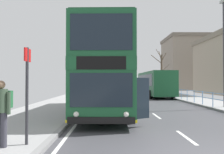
% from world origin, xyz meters
% --- Properties ---
extents(double_decker_bus_main, '(3.26, 10.86, 4.58)m').
position_xyz_m(double_decker_bus_main, '(-2.67, 8.58, 2.39)').
color(double_decker_bus_main, '#19512D').
rests_on(double_decker_bus_main, ground).
extents(background_bus_far_lane, '(2.87, 10.33, 2.99)m').
position_xyz_m(background_bus_far_lane, '(2.99, 23.04, 1.64)').
color(background_bus_far_lane, '#19512D').
rests_on(background_bus_far_lane, ground).
extents(pedestrian_railing_far_kerb, '(0.05, 22.47, 0.99)m').
position_xyz_m(pedestrian_railing_far_kerb, '(4.45, 13.15, 0.80)').
color(pedestrian_railing_far_kerb, '#598CC6').
rests_on(pedestrian_railing_far_kerb, ground).
extents(pedestrian_companion, '(0.55, 0.56, 1.72)m').
position_xyz_m(pedestrian_companion, '(-5.34, 1.02, 1.15)').
color(pedestrian_companion, '#383842').
rests_on(pedestrian_companion, ground).
extents(bus_stop_sign_near, '(0.08, 0.44, 2.62)m').
position_xyz_m(bus_stop_sign_near, '(-4.76, 1.25, 1.75)').
color(bus_stop_sign_near, '#2D2D33').
rests_on(bus_stop_sign_near, ground).
extents(street_lamp_far_side, '(0.28, 0.60, 7.26)m').
position_xyz_m(street_lamp_far_side, '(5.23, 10.53, 4.37)').
color(street_lamp_far_side, '#38383D').
rests_on(street_lamp_far_side, ground).
extents(bare_tree_far_00, '(2.81, 2.40, 6.93)m').
position_xyz_m(bare_tree_far_00, '(5.84, 32.19, 3.55)').
color(bare_tree_far_00, brown).
rests_on(bare_tree_far_00, ground).
extents(background_building_01, '(8.96, 11.38, 11.86)m').
position_xyz_m(background_building_01, '(14.77, 47.50, 5.96)').
color(background_building_01, gray).
rests_on(background_building_01, ground).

